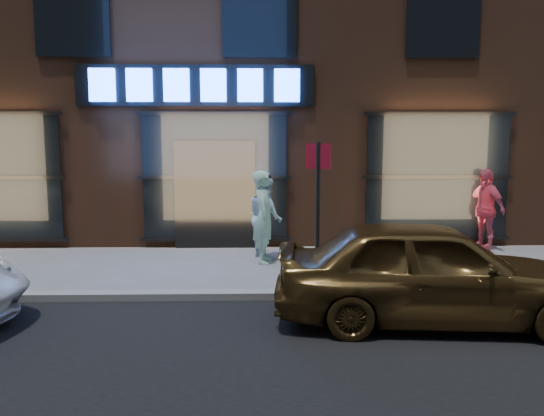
% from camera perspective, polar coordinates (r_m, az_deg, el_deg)
% --- Properties ---
extents(ground, '(90.00, 90.00, 0.00)m').
position_cam_1_polar(ground, '(8.31, -8.28, -9.69)').
color(ground, slate).
rests_on(ground, ground).
extents(curb, '(60.00, 0.25, 0.12)m').
position_cam_1_polar(curb, '(8.29, -8.29, -9.29)').
color(curb, gray).
rests_on(curb, ground).
extents(storefront_building, '(30.20, 8.28, 10.30)m').
position_cam_1_polar(storefront_building, '(16.14, -5.10, 17.04)').
color(storefront_building, '#54301E').
rests_on(storefront_building, ground).
extents(man_bowtie, '(0.48, 0.69, 1.83)m').
position_cam_1_polar(man_bowtie, '(10.42, -0.85, -0.98)').
color(man_bowtie, '#A3D7BA').
rests_on(man_bowtie, ground).
extents(man_cap, '(0.89, 0.99, 1.69)m').
position_cam_1_polar(man_cap, '(10.97, -0.73, -0.94)').
color(man_cap, silver).
rests_on(man_cap, ground).
extents(passerby, '(0.82, 1.14, 1.79)m').
position_cam_1_polar(passerby, '(12.68, 21.90, -0.10)').
color(passerby, '#CA5369').
rests_on(passerby, ground).
extents(gold_sedan, '(4.24, 2.00, 1.40)m').
position_cam_1_polar(gold_sedan, '(7.35, 16.74, -6.52)').
color(gold_sedan, brown).
rests_on(gold_sedan, ground).
extents(sign_post, '(0.37, 0.16, 2.39)m').
position_cam_1_polar(sign_post, '(8.10, 4.94, 0.37)').
color(sign_post, '#262628').
rests_on(sign_post, ground).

